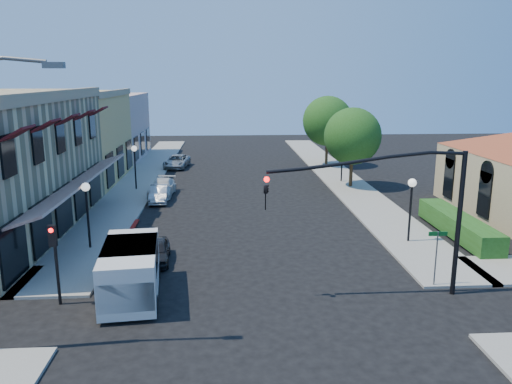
{
  "coord_description": "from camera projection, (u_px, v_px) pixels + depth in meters",
  "views": [
    {
      "loc": [
        -1.35,
        -17.25,
        8.82
      ],
      "look_at": [
        0.3,
        9.58,
        2.6
      ],
      "focal_mm": 35.0,
      "sensor_mm": 36.0,
      "label": 1
    }
  ],
  "objects": [
    {
      "name": "signal_mast_arm",
      "position": [
        408.0,
        199.0,
        19.73
      ],
      "size": [
        8.01,
        0.39,
        6.0
      ],
      "color": "black",
      "rests_on": "ground"
    },
    {
      "name": "ground",
      "position": [
        264.0,
        316.0,
        18.85
      ],
      "size": [
        120.0,
        120.0,
        0.0
      ],
      "primitive_type": "plane",
      "color": "black",
      "rests_on": "ground"
    },
    {
      "name": "lamppost_left_far",
      "position": [
        135.0,
        156.0,
        39.12
      ],
      "size": [
        0.44,
        0.44,
        3.57
      ],
      "color": "black",
      "rests_on": "ground"
    },
    {
      "name": "lamppost_right_far",
      "position": [
        342.0,
        151.0,
        42.08
      ],
      "size": [
        0.44,
        0.44,
        3.57
      ],
      "color": "black",
      "rests_on": "ground"
    },
    {
      "name": "white_van",
      "position": [
        130.0,
        269.0,
        20.14
      ],
      "size": [
        2.61,
        5.1,
        2.17
      ],
      "color": "silver",
      "rests_on": "ground"
    },
    {
      "name": "sidewalk_left",
      "position": [
        143.0,
        177.0,
        44.57
      ],
      "size": [
        3.5,
        50.0,
        0.12
      ],
      "primitive_type": "cube",
      "color": "gray",
      "rests_on": "ground"
    },
    {
      "name": "lamppost_right_near",
      "position": [
        411.0,
        194.0,
        26.52
      ],
      "size": [
        0.44,
        0.44,
        3.57
      ],
      "color": "black",
      "rests_on": "ground"
    },
    {
      "name": "street_tree_a",
      "position": [
        353.0,
        136.0,
        39.82
      ],
      "size": [
        4.56,
        4.56,
        6.48
      ],
      "color": "#322214",
      "rests_on": "ground"
    },
    {
      "name": "yellow_stucco_building",
      "position": [
        59.0,
        137.0,
        42.35
      ],
      "size": [
        10.0,
        12.0,
        7.6
      ],
      "primitive_type": "cube",
      "color": "tan",
      "rests_on": "ground"
    },
    {
      "name": "parked_car_d",
      "position": [
        177.0,
        161.0,
        49.45
      ],
      "size": [
        2.6,
        4.74,
        1.26
      ],
      "primitive_type": "imported",
      "rotation": [
        0.0,
        0.0,
        -0.12
      ],
      "color": "#979A9C",
      "rests_on": "ground"
    },
    {
      "name": "parked_car_a",
      "position": [
        156.0,
        251.0,
        24.27
      ],
      "size": [
        1.5,
        3.28,
        1.09
      ],
      "primitive_type": "imported",
      "rotation": [
        0.0,
        0.0,
        0.07
      ],
      "color": "black",
      "rests_on": "ground"
    },
    {
      "name": "pink_stucco_building",
      "position": [
        95.0,
        127.0,
        54.08
      ],
      "size": [
        10.0,
        12.0,
        7.0
      ],
      "primitive_type": "cube",
      "color": "tan",
      "rests_on": "ground"
    },
    {
      "name": "curb_red_strip",
      "position": [
        121.0,
        249.0,
        26.21
      ],
      "size": [
        0.25,
        10.0,
        0.06
      ],
      "primitive_type": "cube",
      "color": "maroon",
      "rests_on": "ground"
    },
    {
      "name": "sidewalk_right",
      "position": [
        336.0,
        175.0,
        45.61
      ],
      "size": [
        3.5,
        50.0,
        0.12
      ],
      "primitive_type": "cube",
      "color": "gray",
      "rests_on": "ground"
    },
    {
      "name": "secondary_signal",
      "position": [
        54.0,
        250.0,
        19.22
      ],
      "size": [
        0.28,
        0.42,
        3.32
      ],
      "color": "black",
      "rests_on": "ground"
    },
    {
      "name": "parked_car_c",
      "position": [
        162.0,
        188.0,
        37.79
      ],
      "size": [
        1.94,
        4.32,
        1.23
      ],
      "primitive_type": "imported",
      "rotation": [
        0.0,
        0.0,
        -0.05
      ],
      "color": "silver",
      "rests_on": "ground"
    },
    {
      "name": "street_tree_b",
      "position": [
        328.0,
        121.0,
        49.47
      ],
      "size": [
        4.94,
        4.94,
        7.02
      ],
      "color": "#322214",
      "rests_on": "ground"
    },
    {
      "name": "hedge",
      "position": [
        457.0,
        236.0,
        28.3
      ],
      "size": [
        1.4,
        8.0,
        1.1
      ],
      "primitive_type": "cube",
      "color": "#204A15",
      "rests_on": "ground"
    },
    {
      "name": "lamppost_left_near",
      "position": [
        86.0,
        199.0,
        25.5
      ],
      "size": [
        0.44,
        0.44,
        3.57
      ],
      "color": "black",
      "rests_on": "ground"
    },
    {
      "name": "parked_car_b",
      "position": [
        159.0,
        194.0,
        35.93
      ],
      "size": [
        1.44,
        3.61,
        1.17
      ],
      "primitive_type": "imported",
      "rotation": [
        0.0,
        0.0,
        0.06
      ],
      "color": "#BABDC0",
      "rests_on": "ground"
    },
    {
      "name": "street_name_sign",
      "position": [
        437.0,
        250.0,
        21.05
      ],
      "size": [
        0.8,
        0.06,
        2.5
      ],
      "color": "#595B5E",
      "rests_on": "ground"
    }
  ]
}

